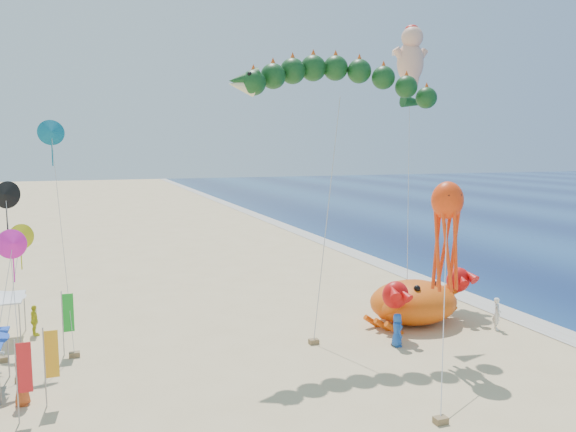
% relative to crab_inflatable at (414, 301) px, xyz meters
% --- Properties ---
extents(ground, '(320.00, 320.00, 0.00)m').
position_rel_crab_inflatable_xyz_m(ground, '(-5.50, -1.29, -1.36)').
color(ground, '#D1B784').
rests_on(ground, ground).
extents(foam_strip, '(320.00, 320.00, 0.00)m').
position_rel_crab_inflatable_xyz_m(foam_strip, '(6.50, -1.29, -1.35)').
color(foam_strip, silver).
rests_on(foam_strip, ground).
extents(crab_inflatable, '(7.02, 5.68, 3.08)m').
position_rel_crab_inflatable_xyz_m(crab_inflatable, '(0.00, 0.00, 0.00)').
color(crab_inflatable, '#EC560C').
rests_on(crab_inflatable, ground).
extents(dragon_kite, '(11.73, 2.98, 14.62)m').
position_rel_crab_inflatable_xyz_m(dragon_kite, '(-4.82, 0.47, 11.97)').
color(dragon_kite, '#0F3815').
rests_on(dragon_kite, ground).
extents(cherub_kite, '(5.33, 7.86, 18.78)m').
position_rel_crab_inflatable_xyz_m(cherub_kite, '(4.72, 8.59, 15.31)').
color(cherub_kite, '#EDAD91').
rests_on(cherub_kite, ground).
extents(octopus_kite, '(5.05, 6.47, 8.54)m').
position_rel_crab_inflatable_xyz_m(octopus_kite, '(-1.62, -5.03, 4.98)').
color(octopus_kite, '#FF3D0D').
rests_on(octopus_kite, ground).
extents(feather_flags, '(6.22, 6.87, 3.20)m').
position_rel_crab_inflatable_xyz_m(feather_flags, '(-20.53, -1.58, 0.66)').
color(feather_flags, gray).
rests_on(feather_flags, ground).
extents(beachgoers, '(29.01, 11.64, 1.89)m').
position_rel_crab_inflatable_xyz_m(beachgoers, '(-17.75, -0.48, -0.49)').
color(beachgoers, yellow).
rests_on(beachgoers, ground).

